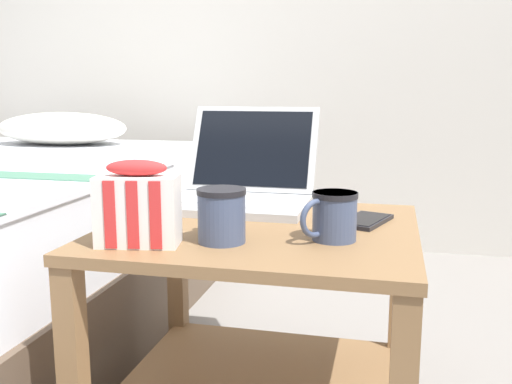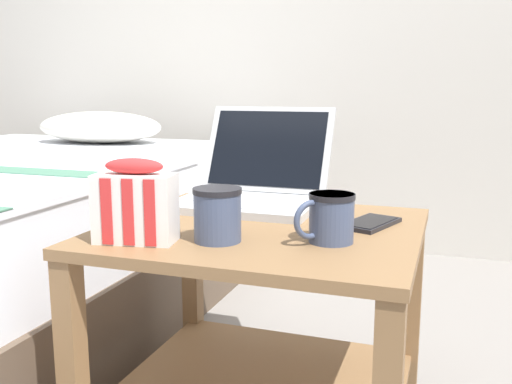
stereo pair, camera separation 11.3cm
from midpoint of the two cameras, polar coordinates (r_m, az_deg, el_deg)
The scene contains 6 objects.
bedside_table at distance 1.24m, azimuth -2.18°, elevation -11.11°, with size 0.64×0.58×0.48m.
laptop at distance 1.41m, azimuth -3.72°, elevation 0.69°, with size 0.34×0.36×0.23m.
mug_front_left at distance 1.07m, azimuth 4.76°, elevation -2.21°, with size 0.10×0.11×0.09m.
mug_front_right at distance 1.06m, azimuth -6.58°, elevation -2.07°, with size 0.10×0.12×0.10m.
snack_bag at distance 1.07m, azimuth -14.74°, elevation -1.47°, with size 0.16×0.10×0.16m.
cell_phone at distance 1.23m, azimuth 8.29°, elevation -2.86°, with size 0.12×0.16×0.01m.
Camera 1 is at (0.26, -1.13, 0.77)m, focal length 40.00 mm.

